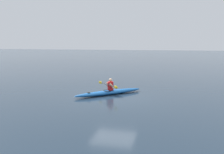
{
  "coord_description": "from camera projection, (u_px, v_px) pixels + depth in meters",
  "views": [
    {
      "loc": [
        -3.27,
        13.93,
        3.25
      ],
      "look_at": [
        -0.37,
        1.98,
        1.49
      ],
      "focal_mm": 40.09,
      "sensor_mm": 36.0,
      "label": 1
    }
  ],
  "objects": [
    {
      "name": "kayaker",
      "position": [
        110.0,
        85.0,
        15.35
      ],
      "size": [
        1.65,
        1.68,
        0.73
      ],
      "color": "red",
      "rests_on": "kayak"
    },
    {
      "name": "kayak",
      "position": [
        109.0,
        92.0,
        15.37
      ],
      "size": [
        3.69,
        3.64,
        0.28
      ],
      "color": "#1959A5",
      "rests_on": "ground"
    },
    {
      "name": "ground_plane",
      "position": [
        114.0,
        97.0,
        14.62
      ],
      "size": [
        160.0,
        160.0,
        0.0
      ],
      "primitive_type": "plane",
      "color": "#1E2D3D"
    }
  ]
}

